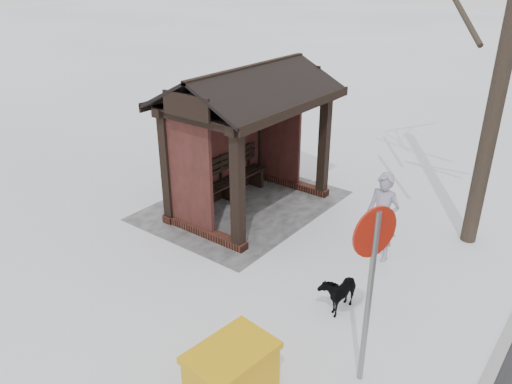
# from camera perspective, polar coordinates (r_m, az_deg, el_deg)

# --- Properties ---
(ground) EXTENTS (120.00, 120.00, 0.00)m
(ground) POSITION_cam_1_polar(r_m,az_deg,el_deg) (10.94, -0.65, -1.83)
(ground) COLOR white
(ground) RESTS_ON ground
(trampled_patch) EXTENTS (4.20, 3.20, 0.02)m
(trampled_patch) POSITION_cam_1_polar(r_m,az_deg,el_deg) (11.05, -1.47, -1.51)
(trampled_patch) COLOR gray
(trampled_patch) RESTS_ON ground
(bus_shelter) EXTENTS (3.60, 2.40, 3.09)m
(bus_shelter) POSITION_cam_1_polar(r_m,az_deg,el_deg) (10.25, -1.42, 9.29)
(bus_shelter) COLOR #331912
(bus_shelter) RESTS_ON ground
(pedestrian) EXTENTS (0.41, 0.61, 1.65)m
(pedestrian) POSITION_cam_1_polar(r_m,az_deg,el_deg) (9.06, 14.20, -2.79)
(pedestrian) COLOR #9189A1
(pedestrian) RESTS_ON ground
(dog) EXTENTS (0.76, 0.36, 0.64)m
(dog) POSITION_cam_1_polar(r_m,az_deg,el_deg) (7.91, 9.44, -11.02)
(dog) COLOR black
(dog) RESTS_ON ground
(grit_bin) EXTENTS (1.12, 0.83, 0.80)m
(grit_bin) POSITION_cam_1_polar(r_m,az_deg,el_deg) (6.37, -2.79, -20.19)
(grit_bin) COLOR #C58E0B
(grit_bin) RESTS_ON ground
(road_sign) EXTENTS (0.60, 0.26, 2.48)m
(road_sign) POSITION_cam_1_polar(r_m,az_deg,el_deg) (5.95, 13.09, -7.73)
(road_sign) COLOR slate
(road_sign) RESTS_ON ground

